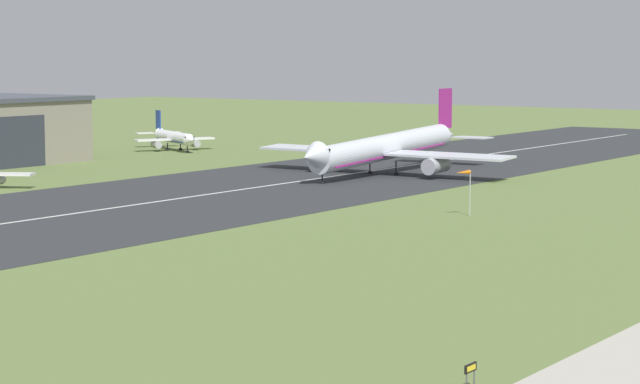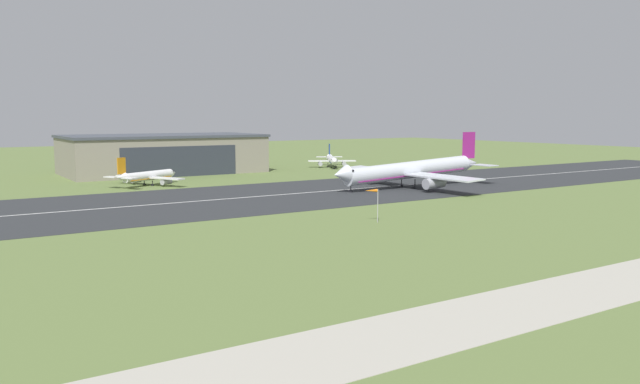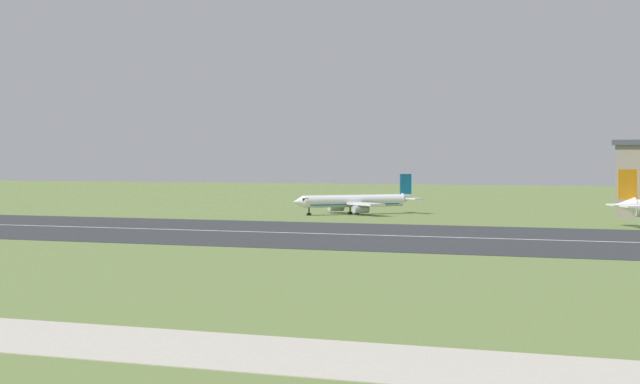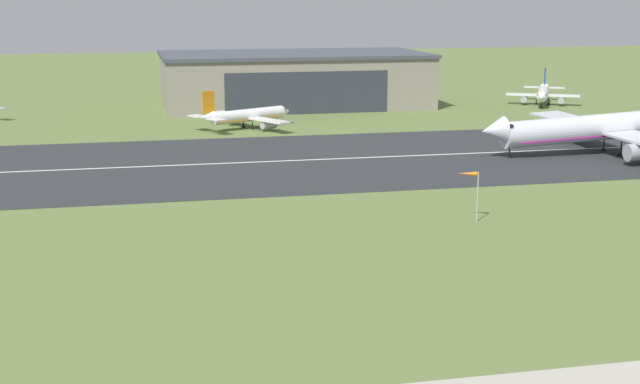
% 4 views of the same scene
% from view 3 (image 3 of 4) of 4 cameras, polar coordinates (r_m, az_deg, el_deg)
% --- Properties ---
extents(ground_plane, '(748.47, 748.47, 0.00)m').
position_cam_3_polar(ground_plane, '(111.57, -9.25, -3.83)').
color(ground_plane, olive).
extents(runway_strip, '(508.47, 54.33, 0.06)m').
position_cam_3_polar(runway_strip, '(167.53, 2.91, -2.00)').
color(runway_strip, '#2B2D30').
rests_on(runway_strip, ground_plane).
extents(runway_centreline, '(457.62, 0.70, 0.01)m').
position_cam_3_polar(runway_centreline, '(167.53, 2.91, -1.99)').
color(runway_centreline, silver).
rests_on(runway_centreline, runway_strip).
extents(airplane_parked_east, '(20.76, 22.91, 7.44)m').
position_cam_3_polar(airplane_parked_east, '(230.81, 1.58, -0.43)').
color(airplane_parked_east, white).
rests_on(airplane_parked_east, ground_plane).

